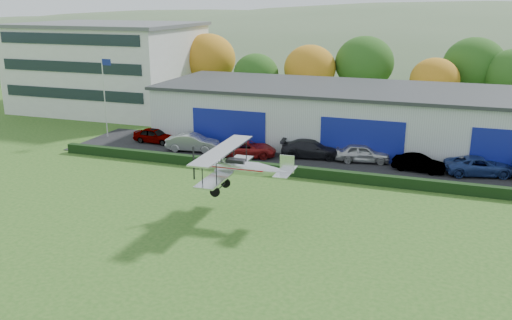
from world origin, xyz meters
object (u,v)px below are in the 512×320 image
(car_1, at_px, (193,142))
(car_2, at_px, (247,149))
(car_3, at_px, (311,149))
(car_5, at_px, (419,163))
(car_0, at_px, (155,135))
(biplane, at_px, (237,166))
(hangar, at_px, (372,116))
(car_6, at_px, (480,166))
(car_4, at_px, (363,153))
(flagpole, at_px, (105,89))
(office_block, at_px, (110,66))

(car_1, height_order, car_2, car_1)
(car_3, xyz_separation_m, car_5, (8.96, -1.05, -0.10))
(car_0, height_order, biplane, biplane)
(car_2, height_order, car_3, car_3)
(hangar, bearing_deg, car_3, -122.97)
(car_0, relative_size, car_2, 0.81)
(car_3, bearing_deg, car_0, 83.07)
(car_3, bearing_deg, car_6, -99.05)
(car_4, distance_m, biplane, 15.74)
(car_5, distance_m, car_6, 4.54)
(car_1, height_order, car_6, car_1)
(car_0, distance_m, car_5, 24.20)
(car_2, xyz_separation_m, biplane, (4.09, -12.71, 2.57))
(car_2, height_order, car_4, car_4)
(car_3, height_order, car_4, car_4)
(flagpole, relative_size, car_1, 1.68)
(flagpole, relative_size, car_2, 1.58)
(car_2, bearing_deg, office_block, 38.13)
(car_5, relative_size, car_6, 0.77)
(car_2, height_order, biplane, biplane)
(hangar, height_order, car_5, hangar)
(car_0, height_order, car_1, car_1)
(car_6, bearing_deg, biplane, 119.02)
(car_0, distance_m, car_2, 10.04)
(hangar, xyz_separation_m, car_3, (-4.17, -6.43, -1.85))
(hangar, distance_m, flagpole, 25.68)
(office_block, relative_size, flagpole, 2.57)
(car_2, bearing_deg, biplane, 178.70)
(car_4, relative_size, biplane, 0.60)
(hangar, xyz_separation_m, car_2, (-9.49, -8.09, -1.90))
(office_block, bearing_deg, car_6, -18.19)
(hangar, distance_m, biplane, 21.50)
(car_4, bearing_deg, car_0, 80.57)
(car_0, xyz_separation_m, car_3, (15.23, 0.06, 0.06))
(car_0, height_order, car_6, car_6)
(hangar, relative_size, car_0, 9.89)
(car_0, bearing_deg, hangar, -67.74)
(office_block, relative_size, car_6, 3.97)
(flagpole, xyz_separation_m, car_1, (10.18, -1.96, -3.95))
(hangar, height_order, car_3, hangar)
(flagpole, relative_size, car_3, 1.53)
(hangar, distance_m, car_0, 20.54)
(office_block, height_order, car_3, office_block)
(car_3, relative_size, biplane, 0.70)
(car_3, xyz_separation_m, car_4, (4.37, 0.12, 0.01))
(office_block, xyz_separation_m, car_0, (13.60, -13.51, -4.46))
(car_3, xyz_separation_m, car_6, (13.46, -0.44, -0.04))
(car_5, bearing_deg, car_1, 99.94)
(car_0, xyz_separation_m, car_4, (19.60, 0.19, 0.07))
(hangar, distance_m, car_5, 9.09)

